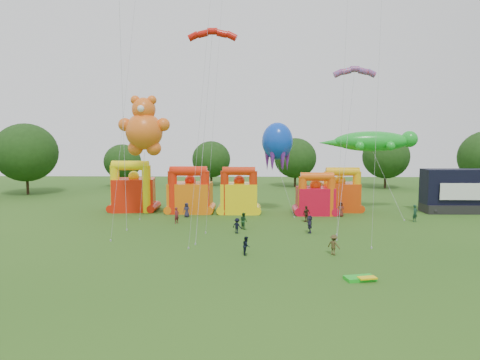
{
  "coord_description": "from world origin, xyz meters",
  "views": [
    {
      "loc": [
        -0.38,
        -26.87,
        9.41
      ],
      "look_at": [
        -1.59,
        18.0,
        5.09
      ],
      "focal_mm": 32.0,
      "sensor_mm": 36.0,
      "label": 1
    }
  ],
  "objects_px": {
    "bouncy_castle_2": "(239,195)",
    "spectator_0": "(187,210)",
    "teddy_bear_kite": "(144,129)",
    "gecko_kite": "(380,164)",
    "octopus_kite": "(280,161)",
    "bouncy_castle_0": "(134,192)",
    "stage_trailer": "(458,191)",
    "spectator_4": "(306,214)"
  },
  "relations": [
    {
      "from": "bouncy_castle_0",
      "to": "gecko_kite",
      "type": "distance_m",
      "value": 31.9
    },
    {
      "from": "octopus_kite",
      "to": "bouncy_castle_0",
      "type": "bearing_deg",
      "value": 176.49
    },
    {
      "from": "bouncy_castle_0",
      "to": "bouncy_castle_2",
      "type": "height_order",
      "value": "bouncy_castle_0"
    },
    {
      "from": "bouncy_castle_2",
      "to": "teddy_bear_kite",
      "type": "relative_size",
      "value": 0.41
    },
    {
      "from": "bouncy_castle_2",
      "to": "spectator_0",
      "type": "bearing_deg",
      "value": -154.81
    },
    {
      "from": "teddy_bear_kite",
      "to": "spectator_0",
      "type": "xyz_separation_m",
      "value": [
        4.46,
        1.97,
        -9.65
      ]
    },
    {
      "from": "stage_trailer",
      "to": "teddy_bear_kite",
      "type": "bearing_deg",
      "value": -170.71
    },
    {
      "from": "bouncy_castle_2",
      "to": "teddy_bear_kite",
      "type": "bearing_deg",
      "value": -155.39
    },
    {
      "from": "spectator_0",
      "to": "spectator_4",
      "type": "relative_size",
      "value": 0.94
    },
    {
      "from": "bouncy_castle_0",
      "to": "teddy_bear_kite",
      "type": "relative_size",
      "value": 0.46
    },
    {
      "from": "octopus_kite",
      "to": "stage_trailer",
      "type": "bearing_deg",
      "value": 3.03
    },
    {
      "from": "gecko_kite",
      "to": "octopus_kite",
      "type": "distance_m",
      "value": 12.61
    },
    {
      "from": "bouncy_castle_0",
      "to": "spectator_4",
      "type": "bearing_deg",
      "value": -17.69
    },
    {
      "from": "bouncy_castle_2",
      "to": "spectator_0",
      "type": "relative_size",
      "value": 3.41
    },
    {
      "from": "spectator_0",
      "to": "octopus_kite",
      "type": "bearing_deg",
      "value": 31.38
    },
    {
      "from": "teddy_bear_kite",
      "to": "spectator_4",
      "type": "xyz_separation_m",
      "value": [
        18.53,
        -0.61,
        -9.6
      ]
    },
    {
      "from": "bouncy_castle_0",
      "to": "teddy_bear_kite",
      "type": "bearing_deg",
      "value": -63.38
    },
    {
      "from": "stage_trailer",
      "to": "bouncy_castle_2",
      "type": "bearing_deg",
      "value": -177.06
    },
    {
      "from": "stage_trailer",
      "to": "gecko_kite",
      "type": "bearing_deg",
      "value": -175.27
    },
    {
      "from": "bouncy_castle_2",
      "to": "spectator_4",
      "type": "height_order",
      "value": "bouncy_castle_2"
    },
    {
      "from": "spectator_0",
      "to": "spectator_4",
      "type": "bearing_deg",
      "value": 5.52
    },
    {
      "from": "bouncy_castle_0",
      "to": "stage_trailer",
      "type": "distance_m",
      "value": 42.01
    },
    {
      "from": "bouncy_castle_0",
      "to": "spectator_4",
      "type": "xyz_separation_m",
      "value": [
        21.69,
        -6.92,
        -1.6
      ]
    },
    {
      "from": "bouncy_castle_0",
      "to": "gecko_kite",
      "type": "bearing_deg",
      "value": -1.47
    },
    {
      "from": "gecko_kite",
      "to": "spectator_0",
      "type": "height_order",
      "value": "gecko_kite"
    },
    {
      "from": "spectator_0",
      "to": "bouncy_castle_0",
      "type": "bearing_deg",
      "value": 166.23
    },
    {
      "from": "bouncy_castle_0",
      "to": "bouncy_castle_2",
      "type": "relative_size",
      "value": 1.11
    },
    {
      "from": "octopus_kite",
      "to": "spectator_4",
      "type": "xyz_separation_m",
      "value": [
        2.62,
        -5.75,
        -5.76
      ]
    },
    {
      "from": "teddy_bear_kite",
      "to": "gecko_kite",
      "type": "relative_size",
      "value": 1.12
    },
    {
      "from": "gecko_kite",
      "to": "spectator_4",
      "type": "height_order",
      "value": "gecko_kite"
    },
    {
      "from": "bouncy_castle_0",
      "to": "gecko_kite",
      "type": "relative_size",
      "value": 0.52
    },
    {
      "from": "bouncy_castle_0",
      "to": "teddy_bear_kite",
      "type": "height_order",
      "value": "teddy_bear_kite"
    },
    {
      "from": "bouncy_castle_0",
      "to": "stage_trailer",
      "type": "xyz_separation_m",
      "value": [
        42.01,
        0.04,
        0.19
      ]
    },
    {
      "from": "gecko_kite",
      "to": "spectator_4",
      "type": "xyz_separation_m",
      "value": [
        -9.98,
        -6.11,
        -5.34
      ]
    },
    {
      "from": "octopus_kite",
      "to": "spectator_0",
      "type": "distance_m",
      "value": 13.22
    },
    {
      "from": "bouncy_castle_2",
      "to": "stage_trailer",
      "type": "bearing_deg",
      "value": 2.94
    },
    {
      "from": "stage_trailer",
      "to": "spectator_4",
      "type": "height_order",
      "value": "stage_trailer"
    },
    {
      "from": "stage_trailer",
      "to": "octopus_kite",
      "type": "distance_m",
      "value": 23.31
    },
    {
      "from": "bouncy_castle_0",
      "to": "spectator_4",
      "type": "height_order",
      "value": "bouncy_castle_0"
    },
    {
      "from": "bouncy_castle_2",
      "to": "gecko_kite",
      "type": "relative_size",
      "value": 0.47
    },
    {
      "from": "teddy_bear_kite",
      "to": "spectator_0",
      "type": "bearing_deg",
      "value": 23.78
    },
    {
      "from": "stage_trailer",
      "to": "spectator_0",
      "type": "distance_m",
      "value": 34.72
    }
  ]
}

